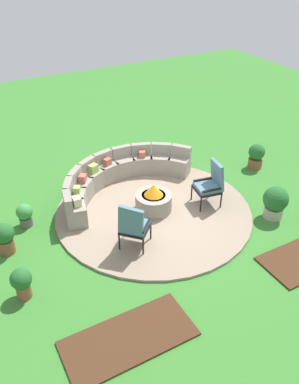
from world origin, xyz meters
name	(u,v)px	position (x,y,z in m)	size (l,w,h in m)	color
ground_plane	(153,212)	(0.00, 0.00, 0.00)	(24.00, 24.00, 0.00)	#387A2D
patio_circle	(153,211)	(0.00, 0.00, 0.03)	(4.66, 4.66, 0.06)	gray
mulch_bed_left	(129,338)	(-2.10, -2.93, 0.02)	(2.19, 1.00, 0.04)	#472B19
fire_pit	(154,200)	(0.00, 0.00, 0.33)	(0.87, 0.87, 0.71)	gray
curved_stone_bench	(116,176)	(-0.34, 1.36, 0.38)	(3.83, 1.99, 0.79)	gray
lounge_chair_front_left	(133,225)	(-1.01, -0.97, 0.63)	(0.79, 0.81, 1.13)	black
lounge_chair_front_right	(211,183)	(1.34, -0.40, 0.63)	(0.69, 0.66, 1.11)	black
potted_plant_0	(256,155)	(3.60, 0.51, 0.39)	(0.45, 0.45, 0.72)	brown
potted_plant_1	(25,214)	(-2.80, 0.93, 0.31)	(0.37, 0.37, 0.56)	#605B56
potted_plant_2	(275,202)	(2.36, -1.52, 0.43)	(0.59, 0.59, 0.80)	#A89E8E
potted_plant_3	(5,237)	(-3.38, 0.20, 0.40)	(0.42, 0.42, 0.71)	brown
potted_plant_4	(22,282)	(-3.37, -1.19, 0.37)	(0.39, 0.39, 0.64)	brown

